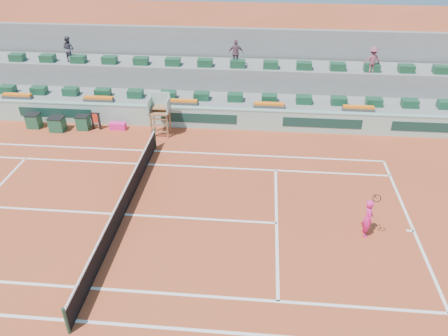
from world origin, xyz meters
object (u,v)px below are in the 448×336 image
Objects in this scene: umpire_chair at (160,109)px; tennis_player at (368,218)px; drink_cooler_a at (83,122)px; player_bag at (118,126)px.

tennis_player is (9.87, -7.88, -0.71)m from umpire_chair.
tennis_player is at bearing -29.07° from drink_cooler_a.
player_bag is 1.98m from drink_cooler_a.
umpire_chair reaches higher than drink_cooler_a.
umpire_chair is 4.74m from drink_cooler_a.
umpire_chair reaches higher than player_bag.
drink_cooler_a is at bearing -175.10° from player_bag.
umpire_chair is 1.05× the size of tennis_player.
drink_cooler_a is (-1.96, -0.17, 0.22)m from player_bag.
tennis_player is (12.51, -8.22, 0.63)m from player_bag.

